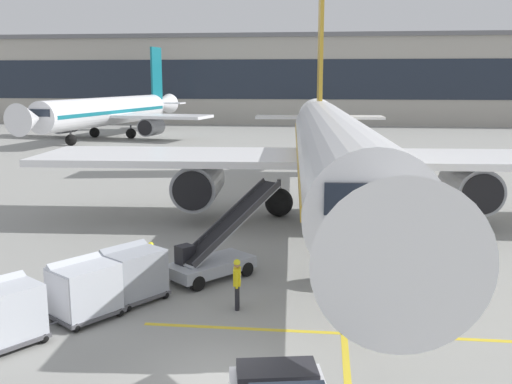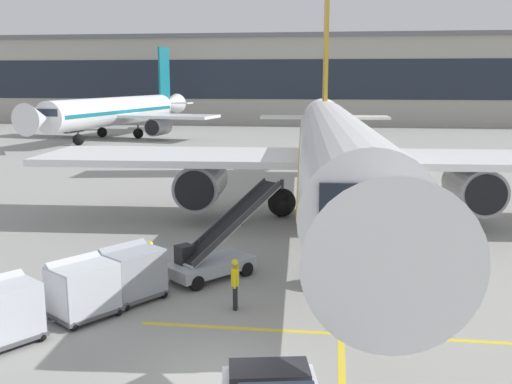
# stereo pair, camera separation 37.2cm
# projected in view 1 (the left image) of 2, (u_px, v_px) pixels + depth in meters

# --- Properties ---
(ground_plane) EXTENTS (600.00, 600.00, 0.00)m
(ground_plane) POSITION_uv_depth(u_px,v_px,m) (218.00, 377.00, 15.10)
(ground_plane) COLOR gray
(parked_airplane) EXTENTS (31.69, 41.47, 14.19)m
(parked_airplane) POSITION_uv_depth(u_px,v_px,m) (333.00, 150.00, 31.12)
(parked_airplane) COLOR white
(parked_airplane) RESTS_ON ground
(belt_loader) EXTENTS (4.24, 4.65, 3.51)m
(belt_loader) POSITION_uv_depth(u_px,v_px,m) (215.00, 254.00, 22.59)
(belt_loader) COLOR #A3A8B2
(belt_loader) RESTS_ON ground
(baggage_cart_lead) EXTENTS (2.46, 2.69, 1.91)m
(baggage_cart_lead) POSITION_uv_depth(u_px,v_px,m) (132.00, 272.00, 20.22)
(baggage_cart_lead) COLOR #515156
(baggage_cart_lead) RESTS_ON ground
(baggage_cart_second) EXTENTS (2.46, 2.69, 1.91)m
(baggage_cart_second) POSITION_uv_depth(u_px,v_px,m) (84.00, 288.00, 18.66)
(baggage_cart_second) COLOR #515156
(baggage_cart_second) RESTS_ON ground
(baggage_cart_third) EXTENTS (2.46, 2.69, 1.91)m
(baggage_cart_third) POSITION_uv_depth(u_px,v_px,m) (3.00, 312.00, 16.77)
(baggage_cart_third) COLOR #515156
(baggage_cart_third) RESTS_ON ground
(ground_crew_by_loader) EXTENTS (0.28, 0.57, 1.74)m
(ground_crew_by_loader) POSITION_uv_depth(u_px,v_px,m) (237.00, 281.00, 19.37)
(ground_crew_by_loader) COLOR black
(ground_crew_by_loader) RESTS_ON ground
(ground_crew_by_carts) EXTENTS (0.56, 0.32, 1.74)m
(ground_crew_by_carts) POSITION_uv_depth(u_px,v_px,m) (151.00, 262.00, 21.40)
(ground_crew_by_carts) COLOR #514C42
(ground_crew_by_carts) RESTS_ON ground
(safety_cone_engine_keepout) EXTENTS (0.67, 0.67, 0.76)m
(safety_cone_engine_keepout) POSITION_uv_depth(u_px,v_px,m) (234.00, 217.00, 31.05)
(safety_cone_engine_keepout) COLOR black
(safety_cone_engine_keepout) RESTS_ON ground
(apron_guidance_line_lead_in) EXTENTS (0.20, 110.00, 0.01)m
(apron_guidance_line_lead_in) POSITION_uv_depth(u_px,v_px,m) (336.00, 224.00, 31.13)
(apron_guidance_line_lead_in) COLOR yellow
(apron_guidance_line_lead_in) RESTS_ON ground
(apron_guidance_line_stop_bar) EXTENTS (12.00, 0.20, 0.01)m
(apron_guidance_line_stop_bar) POSITION_uv_depth(u_px,v_px,m) (337.00, 333.00, 17.72)
(apron_guidance_line_stop_bar) COLOR yellow
(apron_guidance_line_stop_bar) RESTS_ON ground
(terminal_building) EXTENTS (133.11, 15.44, 15.01)m
(terminal_building) POSITION_uv_depth(u_px,v_px,m) (288.00, 80.00, 103.49)
(terminal_building) COLOR #A8A399
(terminal_building) RESTS_ON ground
(distant_airplane) EXTENTS (27.22, 35.88, 12.21)m
(distant_airplane) POSITION_uv_depth(u_px,v_px,m) (109.00, 112.00, 75.05)
(distant_airplane) COLOR white
(distant_airplane) RESTS_ON ground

